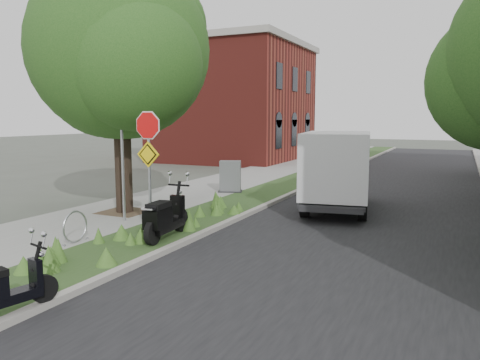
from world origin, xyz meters
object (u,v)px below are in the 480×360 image
object	(u,v)px
sign_assembly	(148,148)
scooter_near	(163,221)
utility_cabinet	(230,177)
box_truck	(337,167)

from	to	relation	value
sign_assembly	scooter_near	size ratio (longest dim) A/B	1.61
scooter_near	utility_cabinet	bearing A→B (deg)	104.09
box_truck	scooter_near	bearing A→B (deg)	-115.09
box_truck	utility_cabinet	world-z (taller)	box_truck
scooter_near	box_truck	bearing A→B (deg)	64.91
utility_cabinet	scooter_near	bearing A→B (deg)	-75.91
box_truck	utility_cabinet	xyz separation A→B (m)	(-4.61, 1.39, -0.73)
sign_assembly	scooter_near	distance (m)	1.80
utility_cabinet	sign_assembly	bearing A→B (deg)	-79.03
sign_assembly	utility_cabinet	xyz separation A→B (m)	(-1.40, 7.22, -1.62)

